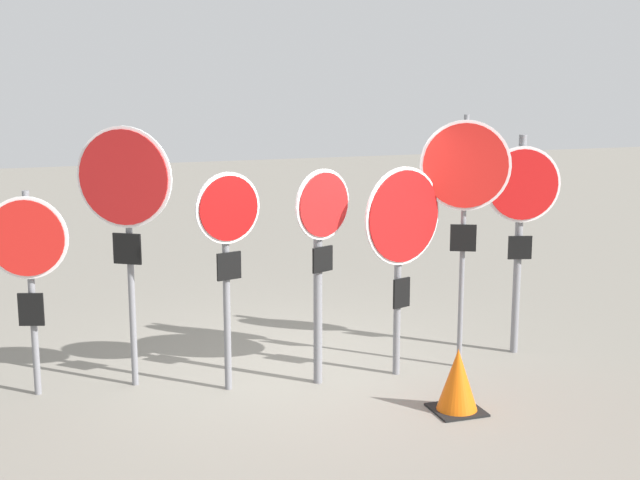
{
  "coord_description": "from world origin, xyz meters",
  "views": [
    {
      "loc": [
        -2.53,
        -8.16,
        3.04
      ],
      "look_at": [
        0.2,
        0.0,
        1.35
      ],
      "focal_mm": 50.0,
      "sensor_mm": 36.0,
      "label": 1
    }
  ],
  "objects": [
    {
      "name": "stop_sign_3",
      "position": [
        0.08,
        -0.37,
        1.42
      ],
      "size": [
        0.62,
        0.3,
        2.1
      ],
      "rotation": [
        0.0,
        0.0,
        0.42
      ],
      "color": "slate",
      "rests_on": "ground"
    },
    {
      "name": "stop_sign_4",
      "position": [
        0.9,
        -0.39,
        1.47
      ],
      "size": [
        0.91,
        0.35,
        2.09
      ],
      "rotation": [
        0.0,
        0.0,
        0.34
      ],
      "color": "slate",
      "rests_on": "ground"
    },
    {
      "name": "stop_sign_5",
      "position": [
        1.57,
        -0.38,
        1.92
      ],
      "size": [
        0.82,
        0.39,
        2.57
      ],
      "rotation": [
        0.0,
        0.0,
        -0.42
      ],
      "color": "slate",
      "rests_on": "ground"
    },
    {
      "name": "stop_sign_0",
      "position": [
        -2.55,
        0.17,
        1.35
      ],
      "size": [
        0.73,
        0.26,
        1.93
      ],
      "rotation": [
        0.0,
        0.0,
        -0.3
      ],
      "color": "slate",
      "rests_on": "ground"
    },
    {
      "name": "stop_sign_6",
      "position": [
        2.35,
        -0.15,
        1.58
      ],
      "size": [
        0.78,
        0.23,
        2.34
      ],
      "rotation": [
        0.0,
        0.0,
        -0.25
      ],
      "color": "slate",
      "rests_on": "ground"
    },
    {
      "name": "traffic_cone_0",
      "position": [
        1.01,
        -1.42,
        0.29
      ],
      "size": [
        0.44,
        0.44,
        0.58
      ],
      "color": "black",
      "rests_on": "ground"
    },
    {
      "name": "stop_sign_2",
      "position": [
        -0.79,
        -0.27,
        1.5
      ],
      "size": [
        0.64,
        0.22,
        2.09
      ],
      "rotation": [
        0.0,
        0.0,
        0.29
      ],
      "color": "slate",
      "rests_on": "ground"
    },
    {
      "name": "stop_sign_1",
      "position": [
        -1.66,
        0.13,
        1.85
      ],
      "size": [
        0.81,
        0.53,
        2.5
      ],
      "rotation": [
        0.0,
        0.0,
        -0.57
      ],
      "color": "slate",
      "rests_on": "ground"
    },
    {
      "name": "ground_plane",
      "position": [
        0.0,
        0.0,
        0.0
      ],
      "size": [
        40.0,
        40.0,
        0.0
      ],
      "primitive_type": "plane",
      "color": "gray"
    }
  ]
}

